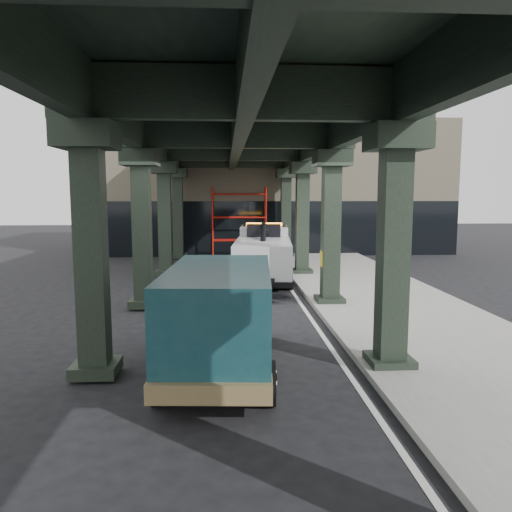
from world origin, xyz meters
name	(u,v)px	position (x,y,z in m)	size (l,w,h in m)	color
ground	(254,323)	(0.00, 0.00, 0.00)	(90.00, 90.00, 0.00)	black
sidewalk	(386,303)	(4.50, 2.00, 0.07)	(5.00, 40.00, 0.15)	gray
lane_stripe	(302,306)	(1.70, 2.00, 0.01)	(0.12, 38.00, 0.01)	silver
viaduct	(237,135)	(-0.40, 2.00, 5.46)	(7.40, 32.00, 6.40)	black
building	(266,188)	(2.00, 20.00, 4.00)	(22.00, 10.00, 8.00)	#C6B793
scaffolding	(239,221)	(0.00, 14.64, 2.11)	(3.08, 0.88, 4.00)	red
tow_truck	(264,252)	(0.81, 6.88, 1.20)	(2.77, 7.66, 2.46)	black
towed_van	(221,315)	(-0.90, -3.78, 1.18)	(2.49, 5.54, 2.19)	#123A40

